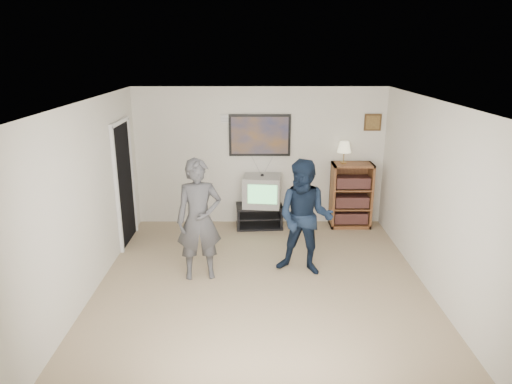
{
  "coord_description": "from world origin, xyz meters",
  "views": [
    {
      "loc": [
        -0.1,
        -5.57,
        3.11
      ],
      "look_at": [
        -0.07,
        0.69,
        1.15
      ],
      "focal_mm": 32.0,
      "sensor_mm": 36.0,
      "label": 1
    }
  ],
  "objects_px": {
    "media_stand": "(259,216)",
    "crt_television": "(262,191)",
    "bookshelf": "(351,195)",
    "person_short": "(305,218)",
    "person_tall": "(199,220)"
  },
  "relations": [
    {
      "from": "media_stand",
      "to": "crt_television",
      "type": "relative_size",
      "value": 1.32
    },
    {
      "from": "crt_television",
      "to": "person_tall",
      "type": "xyz_separation_m",
      "value": [
        -0.9,
        -1.91,
        0.17
      ]
    },
    {
      "from": "person_short",
      "to": "crt_television",
      "type": "bearing_deg",
      "value": 125.15
    },
    {
      "from": "media_stand",
      "to": "person_tall",
      "type": "bearing_deg",
      "value": -117.96
    },
    {
      "from": "media_stand",
      "to": "person_short",
      "type": "height_order",
      "value": "person_short"
    },
    {
      "from": "crt_television",
      "to": "person_tall",
      "type": "bearing_deg",
      "value": -108.63
    },
    {
      "from": "crt_television",
      "to": "person_short",
      "type": "xyz_separation_m",
      "value": [
        0.57,
        -1.77,
        0.15
      ]
    },
    {
      "from": "media_stand",
      "to": "person_short",
      "type": "relative_size",
      "value": 0.51
    },
    {
      "from": "crt_television",
      "to": "media_stand",
      "type": "bearing_deg",
      "value": -173.25
    },
    {
      "from": "media_stand",
      "to": "person_tall",
      "type": "height_order",
      "value": "person_tall"
    },
    {
      "from": "media_stand",
      "to": "bookshelf",
      "type": "height_order",
      "value": "bookshelf"
    },
    {
      "from": "crt_television",
      "to": "person_short",
      "type": "height_order",
      "value": "person_short"
    },
    {
      "from": "bookshelf",
      "to": "person_short",
      "type": "bearing_deg",
      "value": -119.65
    },
    {
      "from": "person_tall",
      "to": "crt_television",
      "type": "bearing_deg",
      "value": 55.49
    },
    {
      "from": "media_stand",
      "to": "crt_television",
      "type": "height_order",
      "value": "crt_television"
    }
  ]
}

